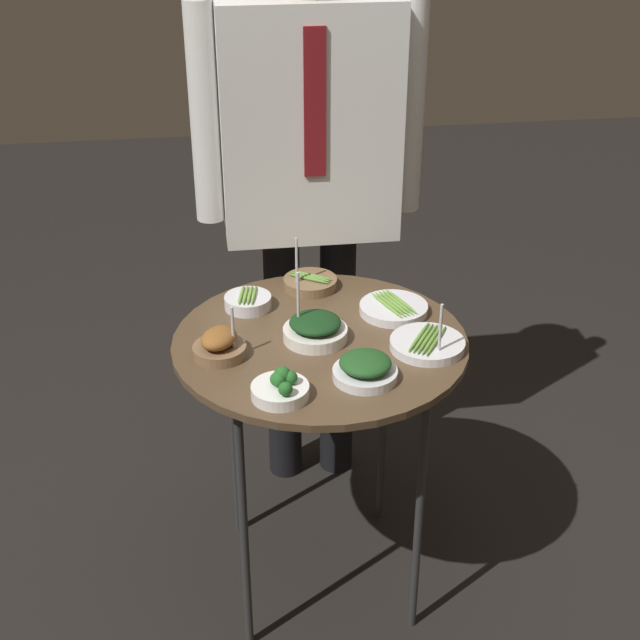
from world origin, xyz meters
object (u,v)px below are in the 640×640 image
object	(u,v)px
bowl_roast_mid_left	(219,345)
waiter_figure	(309,149)
bowl_asparagus_front_center	(310,282)
serving_cart	(320,358)
bowl_asparagus_front_right	(427,344)
bowl_asparagus_back_left	(394,308)
bowl_asparagus_near_rim	(248,301)
bowl_broccoli_front_left	(281,388)
bowl_spinach_mid_right	(315,330)
bowl_spinach_far_rim	(365,368)

from	to	relation	value
bowl_roast_mid_left	waiter_figure	xyz separation A→B (m)	(0.27, 0.51, 0.27)
bowl_asparagus_front_center	bowl_roast_mid_left	distance (m)	0.39
serving_cart	bowl_asparagus_front_right	distance (m)	0.26
bowl_asparagus_back_left	waiter_figure	xyz separation A→B (m)	(-0.16, 0.37, 0.29)
bowl_asparagus_front_center	waiter_figure	distance (m)	0.35
bowl_asparagus_back_left	bowl_asparagus_near_rim	size ratio (longest dim) A/B	1.44
bowl_broccoli_front_left	bowl_roast_mid_left	xyz separation A→B (m)	(-0.12, 0.18, 0.01)
bowl_asparagus_front_center	bowl_spinach_mid_right	bearing A→B (deg)	-95.04
waiter_figure	bowl_roast_mid_left	bearing A→B (deg)	-118.07
serving_cart	bowl_asparagus_back_left	world-z (taller)	bowl_asparagus_back_left
serving_cart	bowl_asparagus_front_center	bearing A→B (deg)	87.34
bowl_spinach_mid_right	bowl_asparagus_near_rim	world-z (taller)	bowl_spinach_mid_right
bowl_spinach_far_rim	bowl_asparagus_front_right	bearing A→B (deg)	32.36
serving_cart	bowl_asparagus_near_rim	distance (m)	0.25
serving_cart	bowl_asparagus_near_rim	size ratio (longest dim) A/B	6.35
bowl_broccoli_front_left	bowl_asparagus_front_center	size ratio (longest dim) A/B	0.84
bowl_roast_mid_left	bowl_broccoli_front_left	bearing A→B (deg)	-57.14
serving_cart	bowl_roast_mid_left	xyz separation A→B (m)	(-0.23, -0.04, 0.08)
bowl_asparagus_front_right	bowl_spinach_far_rim	size ratio (longest dim) A/B	1.22
bowl_roast_mid_left	bowl_spinach_far_rim	size ratio (longest dim) A/B	0.89
bowl_asparagus_near_rim	bowl_asparagus_back_left	bearing A→B (deg)	-12.41
bowl_asparagus_back_left	bowl_spinach_mid_right	world-z (taller)	bowl_spinach_mid_right
bowl_broccoli_front_left	bowl_spinach_far_rim	xyz separation A→B (m)	(0.19, 0.04, 0.00)
bowl_asparagus_near_rim	bowl_spinach_far_rim	size ratio (longest dim) A/B	0.83
bowl_asparagus_front_center	bowl_spinach_far_rim	distance (m)	0.45
serving_cart	bowl_spinach_mid_right	world-z (taller)	bowl_spinach_mid_right
bowl_broccoli_front_left	bowl_asparagus_front_center	world-z (taller)	bowl_asparagus_front_center
bowl_asparagus_back_left	serving_cart	bearing A→B (deg)	-152.70
bowl_spinach_mid_right	serving_cart	bearing A→B (deg)	22.12
bowl_spinach_far_rim	waiter_figure	bearing A→B (deg)	92.91
bowl_broccoli_front_left	bowl_spinach_mid_right	xyz separation A→B (m)	(0.10, 0.22, 0.01)
bowl_spinach_mid_right	bowl_asparagus_front_right	world-z (taller)	bowl_spinach_mid_right
serving_cart	bowl_asparagus_near_rim	xyz separation A→B (m)	(-0.15, 0.18, 0.07)
bowl_asparagus_back_left	bowl_spinach_mid_right	xyz separation A→B (m)	(-0.21, -0.11, 0.02)
bowl_asparagus_front_center	bowl_asparagus_front_right	bearing A→B (deg)	-56.84
bowl_roast_mid_left	bowl_asparagus_near_rim	size ratio (longest dim) A/B	1.08
bowl_asparagus_front_center	bowl_asparagus_back_left	bearing A→B (deg)	-41.60
bowl_asparagus_near_rim	bowl_broccoli_front_left	bearing A→B (deg)	-84.45
bowl_asparagus_front_right	bowl_asparagus_near_rim	size ratio (longest dim) A/B	1.47
waiter_figure	bowl_asparagus_front_right	bearing A→B (deg)	-70.10
bowl_spinach_mid_right	waiter_figure	xyz separation A→B (m)	(0.05, 0.47, 0.27)
bowl_spinach_mid_right	bowl_spinach_far_rim	xyz separation A→B (m)	(0.08, -0.18, -0.00)
bowl_asparagus_back_left	bowl_spinach_mid_right	distance (m)	0.23
bowl_asparagus_back_left	waiter_figure	distance (m)	0.49
serving_cart	waiter_figure	world-z (taller)	waiter_figure
bowl_broccoli_front_left	bowl_asparagus_back_left	size ratio (longest dim) A/B	0.73
bowl_roast_mid_left	bowl_spinach_far_rim	world-z (taller)	bowl_roast_mid_left
bowl_asparagus_front_right	bowl_spinach_far_rim	bearing A→B (deg)	-147.64
bowl_spinach_mid_right	bowl_asparagus_front_right	distance (m)	0.26
bowl_roast_mid_left	waiter_figure	distance (m)	0.64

